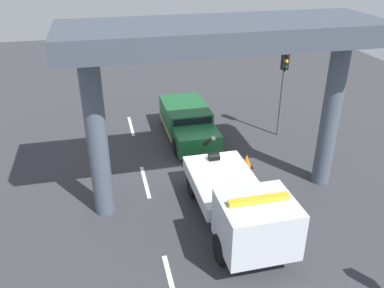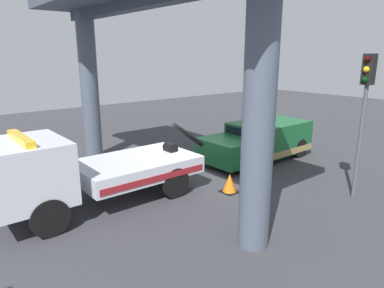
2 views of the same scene
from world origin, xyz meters
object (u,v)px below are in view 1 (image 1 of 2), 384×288
(tow_truck_white, at_px, (241,205))
(towed_van_green, at_px, (187,123))
(traffic_cone_orange, at_px, (246,161))
(traffic_light_near, at_px, (284,76))

(tow_truck_white, bearing_deg, towed_van_green, 179.99)
(tow_truck_white, bearing_deg, traffic_cone_orange, 156.48)
(tow_truck_white, height_order, traffic_light_near, traffic_light_near)
(tow_truck_white, xyz_separation_m, traffic_light_near, (-7.15, 4.72, 2.07))
(traffic_light_near, bearing_deg, traffic_cone_orange, -45.39)
(tow_truck_white, relative_size, traffic_cone_orange, 11.52)
(towed_van_green, relative_size, traffic_light_near, 1.16)
(towed_van_green, bearing_deg, tow_truck_white, -0.01)
(traffic_light_near, xyz_separation_m, traffic_cone_orange, (2.79, -2.82, -2.97))
(traffic_light_near, height_order, traffic_cone_orange, traffic_light_near)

